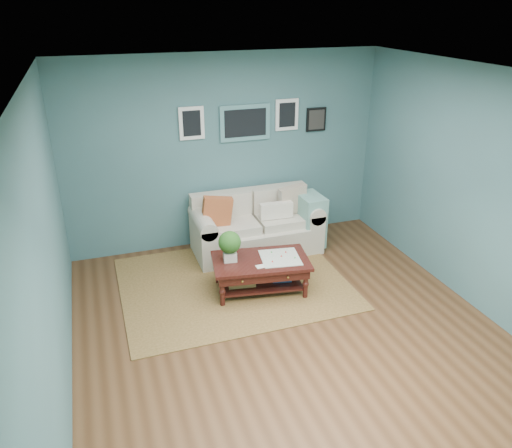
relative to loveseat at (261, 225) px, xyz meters
name	(u,v)px	position (x,y,z in m)	size (l,w,h in m)	color
room_shell	(294,217)	(-0.35, -1.97, 0.98)	(5.00, 5.02, 2.70)	brown
area_rug	(233,283)	(-0.65, -0.80, -0.37)	(2.79, 2.23, 0.01)	brown
loveseat	(261,225)	(0.00, 0.00, 0.00)	(1.82, 0.82, 0.93)	beige
coffee_table	(256,265)	(-0.44, -1.05, -0.02)	(1.25, 0.85, 0.81)	black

